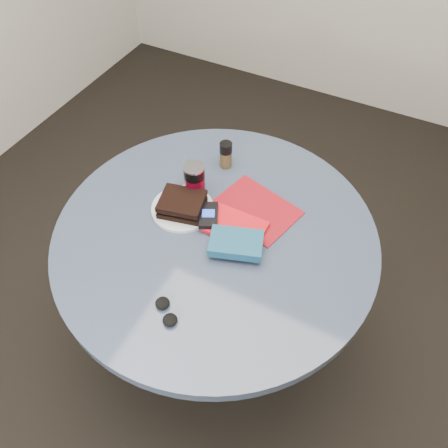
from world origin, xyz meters
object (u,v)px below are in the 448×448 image
at_px(sandwich, 182,204).
at_px(novel, 236,243).
at_px(red_book, 235,227).
at_px(plate, 183,208).
at_px(soda_can, 195,181).
at_px(pepper_grinder, 226,155).
at_px(magazine, 255,209).
at_px(table, 216,261).
at_px(mp3_player, 208,215).
at_px(headphones, 166,311).

height_order(sandwich, novel, sandwich).
distance_m(sandwich, red_book, 0.18).
xyz_separation_m(plate, soda_can, (0.01, 0.08, 0.06)).
xyz_separation_m(plate, red_book, (0.19, 0.00, 0.01)).
distance_m(sandwich, novel, 0.23).
bearing_deg(novel, plate, 144.67).
xyz_separation_m(pepper_grinder, magazine, (0.18, -0.14, -0.05)).
bearing_deg(novel, red_book, 98.84).
xyz_separation_m(table, sandwich, (-0.13, 0.02, 0.20)).
xyz_separation_m(red_book, mp3_player, (-0.09, -0.01, 0.02)).
xyz_separation_m(sandwich, mp3_player, (0.09, 0.00, -0.01)).
distance_m(plate, red_book, 0.19).
xyz_separation_m(magazine, mp3_player, (-0.11, -0.11, 0.03)).
bearing_deg(table, pepper_grinder, 110.61).
bearing_deg(plate, table, -12.38).
bearing_deg(headphones, table, 92.85).
relative_size(novel, headphones, 1.55).
relative_size(plate, soda_can, 1.58).
distance_m(novel, mp3_player, 0.14).
relative_size(sandwich, mp3_player, 1.37).
xyz_separation_m(table, plate, (-0.13, 0.03, 0.17)).
relative_size(sandwich, magazine, 0.62).
height_order(soda_can, novel, soda_can).
relative_size(soda_can, red_book, 0.70).
height_order(plate, sandwich, sandwich).
bearing_deg(mp3_player, headphones, -81.05).
bearing_deg(magazine, novel, -69.69).
bearing_deg(novel, table, 138.43).
xyz_separation_m(sandwich, magazine, (0.20, 0.11, -0.03)).
bearing_deg(red_book, mp3_player, -174.57).
relative_size(sandwich, pepper_grinder, 1.59).
bearing_deg(sandwich, mp3_player, 2.47).
height_order(plate, magazine, plate).
bearing_deg(headphones, mp3_player, 98.95).
bearing_deg(headphones, soda_can, 109.19).
relative_size(magazine, novel, 1.64).
distance_m(table, novel, 0.22).
relative_size(mp3_player, headphones, 1.16).
xyz_separation_m(soda_can, headphones, (0.14, -0.42, -0.05)).
bearing_deg(novel, soda_can, 128.05).
bearing_deg(plate, sandwich, -54.13).
distance_m(mp3_player, headphones, 0.34).
xyz_separation_m(magazine, red_book, (-0.02, -0.10, 0.01)).
relative_size(magazine, headphones, 2.55).
relative_size(plate, novel, 1.29).
height_order(pepper_grinder, magazine, pepper_grinder).
relative_size(pepper_grinder, headphones, 1.00).
height_order(sandwich, magazine, sandwich).
height_order(plate, soda_can, soda_can).
bearing_deg(magazine, table, -103.09).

